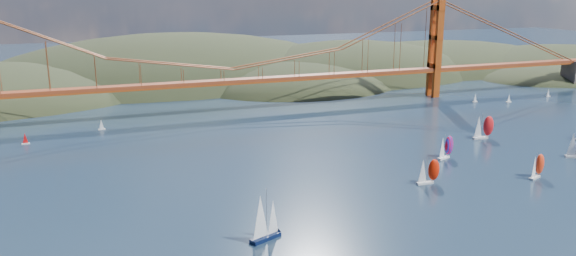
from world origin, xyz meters
The scene contains 12 objects.
headlands centered at (44.95, 278.29, -12.46)m, with size 725.00×225.00×96.00m.
bridge centered at (-1.75, 180.00, 32.23)m, with size 552.00×12.00×55.00m.
sloop_navy centered at (-31.41, 32.23, 6.03)m, with size 9.36×7.13×13.67m.
racer_0 centered at (31.29, 53.46, 4.35)m, with size 7.99×3.23×9.20m.
racer_1 centered at (68.60, 45.52, 4.26)m, with size 8.05×5.45×9.01m.
racer_3 centered at (85.12, 92.90, 5.13)m, with size 9.50×3.94×10.86m.
racer_rwb centered at (53.38, 74.82, 4.46)m, with size 8.44×5.50×9.43m.
distant_boat_2 centered at (-94.89, 150.60, 2.41)m, with size 3.00×2.00×4.70m.
distant_boat_3 centered at (-64.79, 164.41, 2.41)m, with size 3.00×2.00×4.70m.
distant_boat_4 centered at (132.06, 156.90, 2.41)m, with size 3.00×2.00×4.70m.
distant_boat_5 centered at (148.90, 149.63, 2.41)m, with size 3.00×2.00×4.70m.
distant_boat_6 centered at (181.87, 154.83, 2.41)m, with size 3.00×2.00×4.70m.
Camera 1 is at (-71.49, -92.32, 62.45)m, focal length 35.00 mm.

